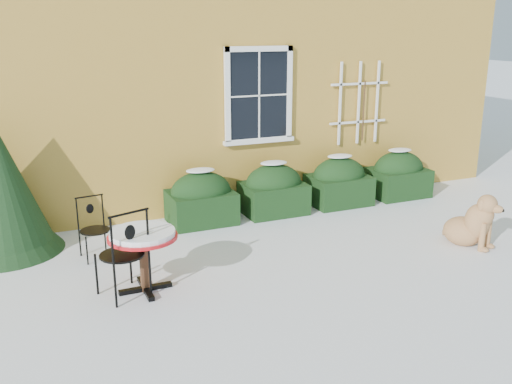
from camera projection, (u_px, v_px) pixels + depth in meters
name	position (u px, v px, depth m)	size (l,w,h in m)	color
ground	(287.00, 280.00, 7.24)	(80.00, 80.00, 0.00)	white
house	(147.00, 21.00, 12.51)	(12.40, 8.40, 6.40)	gold
hedge_row	(307.00, 186.00, 10.00)	(4.95, 0.80, 0.91)	black
bistro_table	(143.00, 241.00, 6.77)	(0.84, 0.84, 0.78)	black
patio_chair_near	(124.00, 253.00, 6.66)	(0.62, 0.61, 1.10)	black
patio_chair_far	(94.00, 228.00, 7.86)	(0.43, 0.42, 0.86)	black
dog	(473.00, 224.00, 8.28)	(0.71, 0.93, 0.84)	tan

